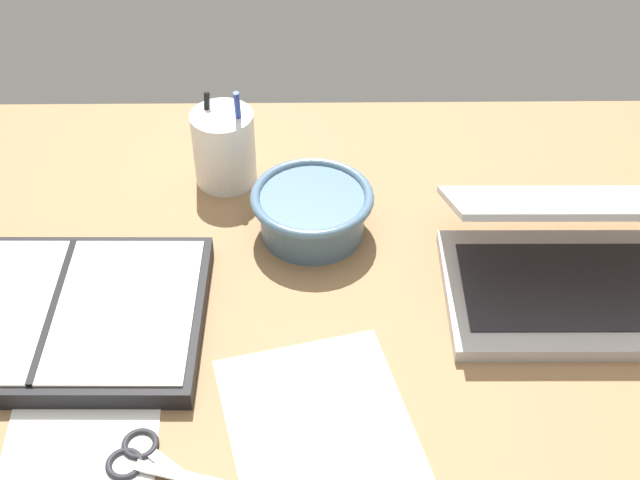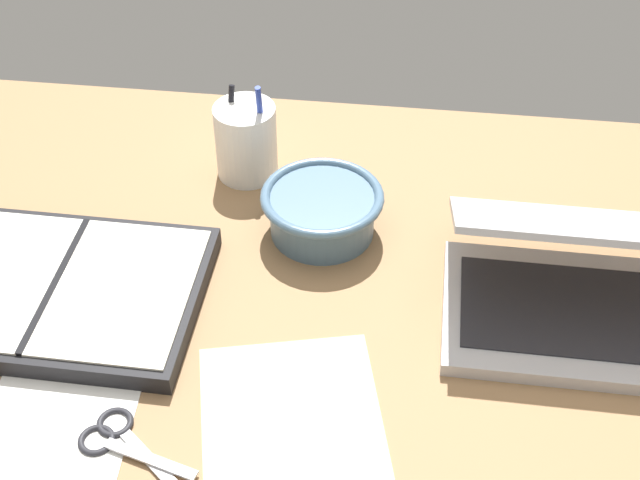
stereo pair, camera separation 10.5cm
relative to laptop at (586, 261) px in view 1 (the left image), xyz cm
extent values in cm
cube|color=#936D47|center=(-31.29, -8.71, -5.40)|extent=(140.00, 100.00, 2.00)
cube|color=#B7B7BC|center=(-0.01, -1.78, -3.50)|extent=(33.63, 20.82, 1.80)
cube|color=#232328|center=(-0.01, -1.78, -2.48)|extent=(29.57, 15.03, 0.24)
cube|color=#B7B7BC|center=(0.02, 3.37, 6.32)|extent=(33.62, 18.48, 10.95)
cube|color=silver|center=(0.02, 2.96, 6.08)|extent=(30.92, 16.43, 9.51)
cylinder|color=slate|center=(-32.77, 10.70, -1.51)|extent=(13.50, 13.50, 5.77)
torus|color=slate|center=(-32.77, 10.70, 1.38)|extent=(15.88, 15.88, 1.27)
cylinder|color=white|center=(-44.78, 22.01, 0.96)|extent=(8.54, 8.54, 10.72)
cylinder|color=black|center=(-47.06, 22.56, 2.64)|extent=(1.55, 3.91, 11.90)
cylinder|color=#233899|center=(-42.44, 21.86, 3.56)|extent=(0.93, 2.71, 13.89)
cube|color=black|center=(-62.79, -5.59, -3.11)|extent=(34.80, 25.47, 2.56)
cube|color=silver|center=(-54.47, -5.69, -1.68)|extent=(16.26, 23.09, 0.30)
cube|color=black|center=(-62.79, -5.59, -1.53)|extent=(1.08, 22.90, 0.30)
cube|color=#B7B7BC|center=(-45.65, -26.94, -3.80)|extent=(10.35, 3.96, 0.30)
cube|color=#B7B7BC|center=(-45.65, -26.94, -4.10)|extent=(8.78, 7.57, 0.30)
torus|color=#232328|center=(-51.90, -25.19, -4.10)|extent=(3.90, 3.90, 0.70)
torus|color=#232328|center=(-50.65, -22.80, -4.10)|extent=(3.90, 3.90, 0.70)
cube|color=#F4EFB2|center=(-31.51, -23.79, -4.32)|extent=(25.71, 33.58, 0.16)
cube|color=white|center=(-56.94, -20.57, -4.32)|extent=(17.12, 24.94, 0.16)
camera|label=1|loc=(-32.65, -77.26, 72.79)|focal=50.00mm
camera|label=2|loc=(-22.16, -76.66, 72.79)|focal=50.00mm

